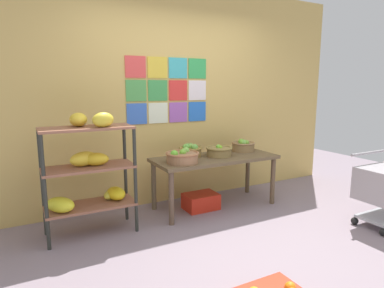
{
  "coord_description": "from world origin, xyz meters",
  "views": [
    {
      "loc": [
        -1.83,
        -2.33,
        1.51
      ],
      "look_at": [
        -0.09,
        0.96,
        0.86
      ],
      "focal_mm": 30.69,
      "sensor_mm": 36.0,
      "label": 1
    }
  ],
  "objects_px": {
    "fruit_basket_right": "(219,151)",
    "fruit_basket_back_right": "(190,150)",
    "fruit_basket_centre": "(243,146)",
    "banana_shelf_unit": "(90,164)",
    "fruit_basket_back_left": "(182,157)",
    "display_table": "(215,163)",
    "produce_crate_under_table": "(201,201)"
  },
  "relations": [
    {
      "from": "fruit_basket_centre",
      "to": "produce_crate_under_table",
      "type": "xyz_separation_m",
      "value": [
        -0.73,
        -0.13,
        -0.63
      ]
    },
    {
      "from": "fruit_basket_right",
      "to": "fruit_basket_back_right",
      "type": "distance_m",
      "value": 0.36
    },
    {
      "from": "banana_shelf_unit",
      "to": "fruit_basket_back_left",
      "type": "height_order",
      "value": "banana_shelf_unit"
    },
    {
      "from": "fruit_basket_centre",
      "to": "fruit_basket_back_right",
      "type": "xyz_separation_m",
      "value": [
        -0.79,
        0.03,
        0.0
      ]
    },
    {
      "from": "banana_shelf_unit",
      "to": "fruit_basket_centre",
      "type": "relative_size",
      "value": 3.96
    },
    {
      "from": "fruit_basket_back_right",
      "to": "produce_crate_under_table",
      "type": "bearing_deg",
      "value": -68.1
    },
    {
      "from": "fruit_basket_centre",
      "to": "fruit_basket_back_right",
      "type": "distance_m",
      "value": 0.79
    },
    {
      "from": "fruit_basket_centre",
      "to": "produce_crate_under_table",
      "type": "relative_size",
      "value": 0.77
    },
    {
      "from": "display_table",
      "to": "fruit_basket_back_left",
      "type": "xyz_separation_m",
      "value": [
        -0.51,
        -0.11,
        0.15
      ]
    },
    {
      "from": "display_table",
      "to": "fruit_basket_back_left",
      "type": "relative_size",
      "value": 4.04
    },
    {
      "from": "fruit_basket_right",
      "to": "produce_crate_under_table",
      "type": "distance_m",
      "value": 0.67
    },
    {
      "from": "fruit_basket_centre",
      "to": "fruit_basket_back_left",
      "type": "height_order",
      "value": "fruit_basket_centre"
    },
    {
      "from": "fruit_basket_centre",
      "to": "fruit_basket_back_left",
      "type": "relative_size",
      "value": 0.83
    },
    {
      "from": "fruit_basket_right",
      "to": "fruit_basket_back_right",
      "type": "relative_size",
      "value": 1.15
    },
    {
      "from": "banana_shelf_unit",
      "to": "fruit_basket_right",
      "type": "height_order",
      "value": "banana_shelf_unit"
    },
    {
      "from": "display_table",
      "to": "fruit_basket_back_left",
      "type": "bearing_deg",
      "value": -168.22
    },
    {
      "from": "fruit_basket_right",
      "to": "fruit_basket_back_right",
      "type": "height_order",
      "value": "fruit_basket_back_right"
    },
    {
      "from": "banana_shelf_unit",
      "to": "produce_crate_under_table",
      "type": "bearing_deg",
      "value": 2.95
    },
    {
      "from": "fruit_basket_back_left",
      "to": "fruit_basket_back_right",
      "type": "bearing_deg",
      "value": 47.35
    },
    {
      "from": "banana_shelf_unit",
      "to": "fruit_basket_back_right",
      "type": "height_order",
      "value": "banana_shelf_unit"
    },
    {
      "from": "banana_shelf_unit",
      "to": "fruit_basket_back_right",
      "type": "distance_m",
      "value": 1.28
    },
    {
      "from": "fruit_basket_right",
      "to": "fruit_basket_back_left",
      "type": "xyz_separation_m",
      "value": [
        -0.57,
        -0.12,
        0.0
      ]
    },
    {
      "from": "display_table",
      "to": "fruit_basket_back_right",
      "type": "height_order",
      "value": "fruit_basket_back_right"
    },
    {
      "from": "fruit_basket_centre",
      "to": "fruit_basket_back_left",
      "type": "bearing_deg",
      "value": -167.18
    },
    {
      "from": "banana_shelf_unit",
      "to": "fruit_basket_back_left",
      "type": "relative_size",
      "value": 3.28
    },
    {
      "from": "fruit_basket_back_left",
      "to": "fruit_basket_back_right",
      "type": "relative_size",
      "value": 1.32
    },
    {
      "from": "fruit_basket_back_left",
      "to": "fruit_basket_centre",
      "type": "bearing_deg",
      "value": 12.82
    },
    {
      "from": "produce_crate_under_table",
      "to": "fruit_basket_centre",
      "type": "bearing_deg",
      "value": 9.9
    },
    {
      "from": "fruit_basket_right",
      "to": "produce_crate_under_table",
      "type": "relative_size",
      "value": 0.82
    },
    {
      "from": "banana_shelf_unit",
      "to": "fruit_basket_right",
      "type": "bearing_deg",
      "value": 2.73
    },
    {
      "from": "fruit_basket_centre",
      "to": "fruit_basket_back_right",
      "type": "relative_size",
      "value": 1.09
    },
    {
      "from": "display_table",
      "to": "produce_crate_under_table",
      "type": "height_order",
      "value": "display_table"
    }
  ]
}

